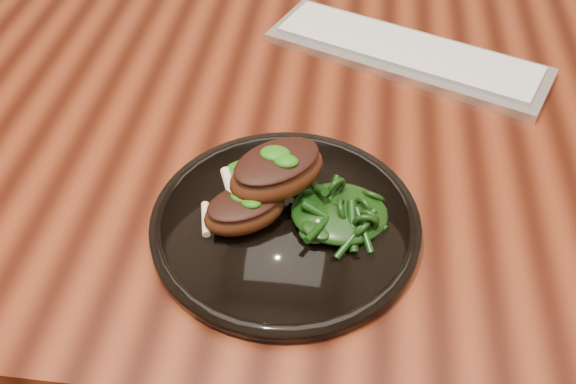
% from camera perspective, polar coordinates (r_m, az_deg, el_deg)
% --- Properties ---
extents(desk, '(1.60, 0.80, 0.75)m').
position_cam_1_polar(desk, '(0.91, 1.17, 2.03)').
color(desk, black).
rests_on(desk, ground).
extents(plate, '(0.30, 0.30, 0.02)m').
position_cam_1_polar(plate, '(0.71, -0.24, -2.78)').
color(plate, black).
rests_on(plate, desk).
extents(lamb_chop_front, '(0.11, 0.10, 0.04)m').
position_cam_1_polar(lamb_chop_front, '(0.69, -3.93, -1.55)').
color(lamb_chop_front, '#411C0C').
rests_on(lamb_chop_front, plate).
extents(lamb_chop_back, '(0.13, 0.13, 0.05)m').
position_cam_1_polar(lamb_chop_back, '(0.70, -1.05, 1.92)').
color(lamb_chop_back, '#411C0C').
rests_on(lamb_chop_back, plate).
extents(herb_smear, '(0.09, 0.06, 0.01)m').
position_cam_1_polar(herb_smear, '(0.75, -2.45, 1.57)').
color(herb_smear, '#114807').
rests_on(herb_smear, plate).
extents(greens_heap, '(0.11, 0.10, 0.04)m').
position_cam_1_polar(greens_heap, '(0.69, 4.62, -1.47)').
color(greens_heap, black).
rests_on(greens_heap, plate).
extents(keyboard, '(0.43, 0.27, 0.02)m').
position_cam_1_polar(keyboard, '(0.99, 10.46, 12.03)').
color(keyboard, silver).
rests_on(keyboard, desk).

